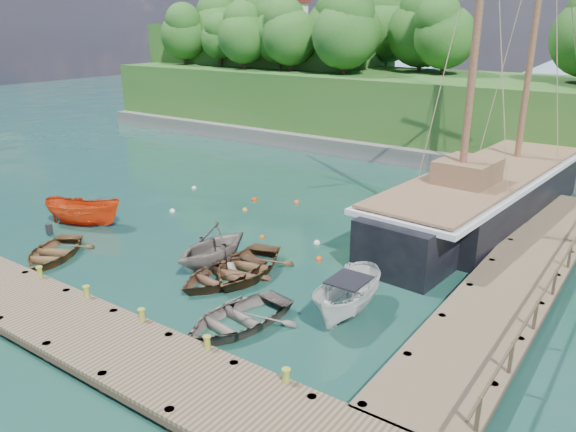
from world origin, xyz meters
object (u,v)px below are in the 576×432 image
object	(u,v)px
rowboat_4	(246,274)
rowboat_3	(237,326)
rowboat_2	(222,281)
schooner	(488,197)
rowboat_1	(213,266)
motorboat_orange	(85,225)
rowboat_0	(53,258)
cabin_boat_white	(348,315)

from	to	relation	value
rowboat_4	rowboat_3	bearing A→B (deg)	-68.94
rowboat_2	schooner	size ratio (longest dim) A/B	0.15
rowboat_1	schooner	xyz separation A→B (m)	(7.84, 13.63, 1.14)
motorboat_orange	rowboat_0	bearing A→B (deg)	-165.83
cabin_boat_white	rowboat_2	bearing A→B (deg)	-179.48
rowboat_0	motorboat_orange	bearing A→B (deg)	95.38
rowboat_1	rowboat_2	xyz separation A→B (m)	(1.34, -0.95, 0.00)
rowboat_0	rowboat_4	world-z (taller)	rowboat_4
rowboat_3	schooner	bearing A→B (deg)	88.29
rowboat_2	schooner	xyz separation A→B (m)	(6.50, 14.58, 1.14)
rowboat_2	motorboat_orange	size ratio (longest dim) A/B	0.98
rowboat_3	cabin_boat_white	xyz separation A→B (m)	(2.80, 2.99, 0.00)
rowboat_1	rowboat_0	bearing A→B (deg)	-150.34
cabin_boat_white	schooner	world-z (taller)	schooner
schooner	cabin_boat_white	bearing A→B (deg)	-88.62
motorboat_orange	rowboat_3	bearing A→B (deg)	-126.34
rowboat_4	cabin_boat_white	size ratio (longest dim) A/B	1.07
rowboat_1	rowboat_2	world-z (taller)	rowboat_1
rowboat_4	motorboat_orange	size ratio (longest dim) A/B	1.07
rowboat_3	schooner	xyz separation A→B (m)	(3.62, 17.04, 1.14)
rowboat_3	rowboat_4	bearing A→B (deg)	135.21
rowboat_0	schooner	bearing A→B (deg)	19.35
motorboat_orange	schooner	size ratio (longest dim) A/B	0.15
schooner	rowboat_4	bearing A→B (deg)	-109.70
rowboat_0	cabin_boat_white	bearing A→B (deg)	-17.66
rowboat_4	schooner	size ratio (longest dim) A/B	0.17
rowboat_0	rowboat_2	bearing A→B (deg)	-12.36
motorboat_orange	rowboat_2	bearing A→B (deg)	-117.25
rowboat_0	schooner	xyz separation A→B (m)	(14.39, 17.20, 1.14)
rowboat_2	rowboat_3	xyz separation A→B (m)	(2.88, -2.46, 0.00)
rowboat_1	schooner	distance (m)	15.77
rowboat_3	cabin_boat_white	size ratio (longest dim) A/B	1.02
rowboat_0	rowboat_4	size ratio (longest dim) A/B	0.87
motorboat_orange	cabin_boat_white	world-z (taller)	cabin_boat_white
rowboat_2	rowboat_4	size ratio (longest dim) A/B	0.92
rowboat_1	cabin_boat_white	world-z (taller)	rowboat_1
rowboat_3	rowboat_0	bearing A→B (deg)	-168.88
schooner	rowboat_1	bearing A→B (deg)	-115.19
rowboat_1	rowboat_2	distance (m)	1.64
rowboat_4	rowboat_0	bearing A→B (deg)	-169.62
rowboat_0	rowboat_3	bearing A→B (deg)	-29.88
schooner	rowboat_3	bearing A→B (deg)	-97.27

